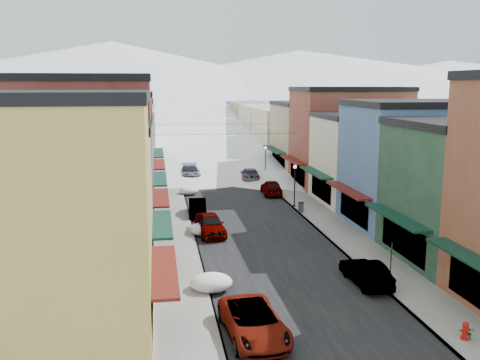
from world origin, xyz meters
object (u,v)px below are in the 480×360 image
object	(u,v)px
car_dark_hatch	(197,208)
car_green_sedan	(366,272)
car_silver_sedan	(210,224)
trash_can	(301,207)
streetlamp_near	(295,180)
fire_hydrant	(465,331)
car_white_suv	(254,322)

from	to	relation	value
car_dark_hatch	car_green_sedan	world-z (taller)	car_green_sedan
car_silver_sedan	trash_can	bearing A→B (deg)	27.08
car_silver_sedan	streetlamp_near	bearing A→B (deg)	36.79
trash_can	car_dark_hatch	bearing A→B (deg)	175.44
car_silver_sedan	streetlamp_near	distance (m)	12.24
fire_hydrant	car_dark_hatch	bearing A→B (deg)	111.59
car_silver_sedan	car_dark_hatch	world-z (taller)	car_silver_sedan
car_white_suv	fire_hydrant	xyz separation A→B (m)	(9.57, -2.00, -0.23)
fire_hydrant	streetlamp_near	world-z (taller)	streetlamp_near
car_dark_hatch	fire_hydrant	xyz separation A→B (m)	(10.37, -26.21, -0.19)
car_green_sedan	fire_hydrant	size ratio (longest dim) A/B	5.28
trash_can	streetlamp_near	world-z (taller)	streetlamp_near
car_dark_hatch	streetlamp_near	size ratio (longest dim) A/B	1.11
trash_can	streetlamp_near	size ratio (longest dim) A/B	0.23
car_dark_hatch	trash_can	bearing A→B (deg)	-1.31
fire_hydrant	car_silver_sedan	bearing A→B (deg)	116.52
car_green_sedan	fire_hydrant	bearing A→B (deg)	100.20
car_green_sedan	car_silver_sedan	bearing A→B (deg)	-59.16
car_silver_sedan	car_dark_hatch	distance (m)	6.46
car_dark_hatch	car_green_sedan	bearing A→B (deg)	-61.90
car_white_suv	car_green_sedan	xyz separation A→B (m)	(7.80, 5.63, -0.02)
car_silver_sedan	car_green_sedan	world-z (taller)	car_silver_sedan
car_silver_sedan	car_green_sedan	size ratio (longest dim) A/B	1.09
car_white_suv	trash_can	world-z (taller)	car_white_suv
car_dark_hatch	trash_can	distance (m)	9.53
car_white_suv	trash_can	size ratio (longest dim) A/B	6.06
car_dark_hatch	streetlamp_near	world-z (taller)	streetlamp_near
car_white_suv	car_silver_sedan	world-z (taller)	car_silver_sedan
fire_hydrant	streetlamp_near	size ratio (longest dim) A/B	0.21
fire_hydrant	trash_can	xyz separation A→B (m)	(-0.87, 25.45, 0.07)
fire_hydrant	streetlamp_near	distance (m)	27.96
streetlamp_near	trash_can	bearing A→B (deg)	-90.00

